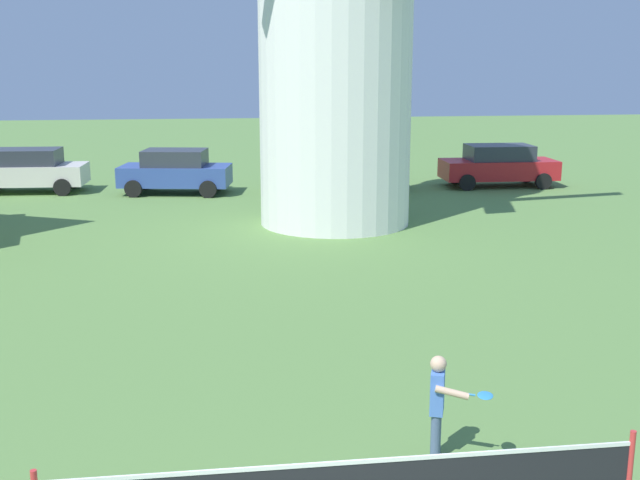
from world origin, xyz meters
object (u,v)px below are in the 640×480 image
Objects in this scene: parked_car_blue at (175,171)px; player_far at (439,401)px; parked_car_mustard at (347,168)px; parked_car_cream at (28,170)px; parked_car_red at (499,165)px.

player_far is at bearing -78.61° from parked_car_blue.
parked_car_mustard is (6.14, -0.12, 0.00)m from parked_car_blue.
parked_car_cream is at bearing 174.65° from parked_car_mustard.
parked_car_red is at bearing 0.10° from parked_car_blue.
parked_car_cream is (-9.20, 20.61, 0.08)m from player_far.
player_far is 20.06m from parked_car_blue.
parked_car_red is at bearing 1.42° from parked_car_mustard.
parked_car_mustard is 0.96× the size of parked_car_red.
parked_car_cream is 1.00× the size of parked_car_mustard.
parked_car_cream is at bearing 176.92° from parked_car_red.
parked_car_blue is (5.24, -0.94, -0.00)m from parked_car_cream.
parked_car_cream is 17.20m from parked_car_red.
parked_car_red reaches higher than player_far.
parked_car_cream is at bearing 114.06° from player_far.
parked_car_cream is 0.96× the size of parked_car_red.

